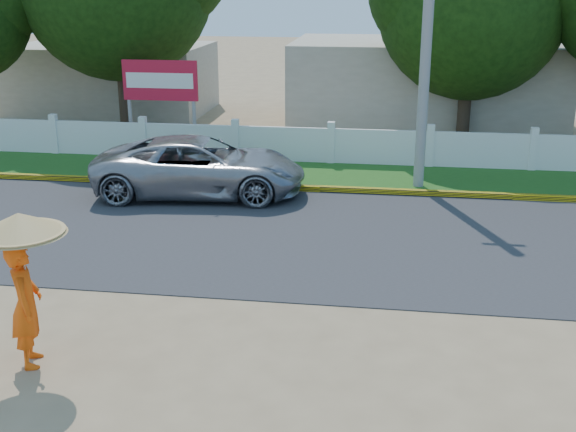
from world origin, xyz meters
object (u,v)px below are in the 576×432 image
at_px(utility_pole, 426,51).
at_px(monk_with_parasol, 23,268).
at_px(billboard, 160,85).
at_px(vehicle, 200,167).

distance_m(utility_pole, monk_with_parasol, 12.27).
distance_m(utility_pole, billboard, 9.11).
height_order(vehicle, billboard, billboard).
bearing_deg(monk_with_parasol, utility_pole, 60.57).
relative_size(vehicle, monk_with_parasol, 2.32).
height_order(utility_pole, billboard, utility_pole).
xyz_separation_m(vehicle, monk_with_parasol, (-0.21, -8.93, 0.78)).
xyz_separation_m(vehicle, billboard, (-2.60, 4.96, 1.38)).
bearing_deg(billboard, monk_with_parasol, -80.24).
height_order(monk_with_parasol, billboard, billboard).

